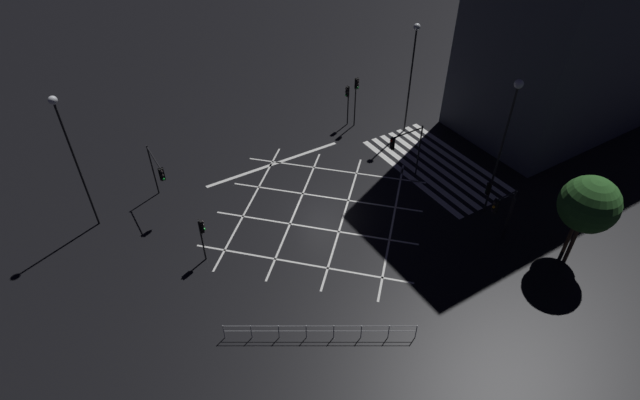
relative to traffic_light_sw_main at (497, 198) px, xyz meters
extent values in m
plane|color=black|center=(7.36, 9.03, -2.46)|extent=(200.00, 200.00, 0.00)
cube|color=silver|center=(7.36, 0.98, -2.45)|extent=(11.55, 0.50, 0.01)
cube|color=silver|center=(7.36, 0.08, -2.45)|extent=(11.55, 0.50, 0.01)
cube|color=silver|center=(7.36, -0.82, -2.45)|extent=(11.55, 0.50, 0.01)
cube|color=silver|center=(7.36, -1.72, -2.45)|extent=(11.55, 0.50, 0.01)
cube|color=silver|center=(7.36, -2.62, -2.45)|extent=(11.55, 0.50, 0.01)
cube|color=silver|center=(7.36, -3.52, -2.45)|extent=(11.55, 0.50, 0.01)
cube|color=silver|center=(7.36, -4.42, -2.45)|extent=(11.55, 0.50, 0.01)
cube|color=silver|center=(10.99, 5.40, -2.45)|extent=(10.08, 10.08, 0.01)
cube|color=silver|center=(3.73, 5.40, -2.45)|extent=(10.08, 10.08, 0.01)
cube|color=silver|center=(8.57, 7.82, -2.45)|extent=(10.08, 10.08, 0.01)
cube|color=silver|center=(6.15, 7.82, -2.45)|extent=(10.08, 10.08, 0.01)
cube|color=silver|center=(6.15, 10.24, -2.45)|extent=(10.08, 10.08, 0.01)
cube|color=silver|center=(8.57, 10.24, -2.45)|extent=(10.08, 10.08, 0.01)
cube|color=silver|center=(3.73, 12.66, -2.45)|extent=(10.08, 10.08, 0.01)
cube|color=silver|center=(10.99, 12.66, -2.45)|extent=(10.08, 10.08, 0.01)
cube|color=silver|center=(14.27, 9.03, -2.45)|extent=(0.30, 11.55, 0.01)
cube|color=beige|center=(12.39, -34.27, -0.46)|extent=(0.06, 1.40, 1.80)
cube|color=beige|center=(12.39, -30.58, -0.46)|extent=(0.06, 1.40, 1.80)
cube|color=beige|center=(12.39, -26.90, -0.46)|extent=(0.06, 1.40, 1.80)
cube|color=black|center=(12.39, -23.21, -0.46)|extent=(0.06, 1.40, 1.80)
cube|color=black|center=(12.39, -19.52, -0.46)|extent=(0.06, 1.40, 1.80)
cube|color=beige|center=(12.39, -15.84, -0.46)|extent=(0.06, 1.40, 1.80)
cube|color=black|center=(12.39, -12.15, -0.46)|extent=(0.06, 1.40, 1.80)
cube|color=beige|center=(12.39, -8.46, -0.46)|extent=(0.06, 1.40, 1.80)
cube|color=beige|center=(12.39, -30.58, 3.21)|extent=(0.06, 1.40, 1.80)
cube|color=black|center=(12.39, -26.90, 3.21)|extent=(0.06, 1.40, 1.80)
cube|color=black|center=(12.39, -23.21, 3.21)|extent=(0.06, 1.40, 1.80)
cube|color=beige|center=(12.39, -19.52, 3.21)|extent=(0.06, 1.40, 1.80)
cube|color=beige|center=(12.39, -15.84, 3.21)|extent=(0.06, 1.40, 1.80)
cube|color=black|center=(12.39, -12.15, 3.21)|extent=(0.06, 1.40, 1.80)
cube|color=black|center=(12.39, -8.46, 3.21)|extent=(0.06, 1.40, 1.80)
cube|color=beige|center=(12.39, -12.15, 6.88)|extent=(0.06, 1.40, 1.80)
cube|color=black|center=(12.39, -8.46, 6.88)|extent=(0.06, 1.40, 1.80)
cylinder|color=black|center=(-1.27, 0.00, -0.78)|extent=(0.11, 0.11, 3.36)
cylinder|color=black|center=(-0.22, 0.00, 0.75)|extent=(2.11, 0.09, 0.09)
cube|color=black|center=(0.83, 0.00, 0.30)|extent=(0.16, 0.28, 0.90)
sphere|color=black|center=(0.94, 0.00, 0.60)|extent=(0.18, 0.18, 0.18)
sphere|color=black|center=(0.94, 0.00, 0.30)|extent=(0.18, 0.18, 0.18)
sphere|color=green|center=(0.94, 0.00, 0.00)|extent=(0.18, 0.18, 0.18)
cube|color=black|center=(0.74, 0.00, 0.30)|extent=(0.02, 0.36, 0.98)
cylinder|color=black|center=(15.43, 18.05, -0.37)|extent=(0.11, 0.11, 4.17)
cylinder|color=black|center=(13.94, 18.05, 1.56)|extent=(2.98, 0.09, 0.09)
cube|color=black|center=(12.45, 18.05, 1.11)|extent=(0.16, 0.28, 0.90)
sphere|color=black|center=(12.34, 18.05, 1.41)|extent=(0.18, 0.18, 0.18)
sphere|color=black|center=(12.34, 18.05, 1.11)|extent=(0.18, 0.18, 0.18)
sphere|color=green|center=(12.34, 18.05, 0.81)|extent=(0.18, 0.18, 0.18)
cube|color=black|center=(12.54, 18.05, 1.11)|extent=(0.02, 0.36, 0.98)
cylinder|color=black|center=(7.20, 0.45, -0.26)|extent=(0.11, 0.11, 4.39)
cylinder|color=black|center=(7.20, 1.81, 1.79)|extent=(0.09, 2.71, 0.09)
cube|color=black|center=(7.20, 3.16, 1.34)|extent=(0.28, 0.16, 0.90)
sphere|color=red|center=(7.20, 3.27, 1.64)|extent=(0.18, 0.18, 0.18)
sphere|color=black|center=(7.20, 3.27, 1.34)|extent=(0.18, 0.18, 0.18)
sphere|color=black|center=(7.20, 3.27, 1.04)|extent=(0.18, 0.18, 0.18)
cube|color=black|center=(7.20, 3.07, 1.34)|extent=(0.36, 0.02, 0.98)
cylinder|color=black|center=(16.32, 0.64, -0.59)|extent=(0.11, 0.11, 3.72)
cube|color=black|center=(16.32, 0.78, 0.77)|extent=(0.28, 0.16, 0.90)
sphere|color=black|center=(16.32, 0.89, 1.07)|extent=(0.18, 0.18, 0.18)
sphere|color=black|center=(16.32, 0.89, 0.77)|extent=(0.18, 0.18, 0.18)
sphere|color=green|center=(16.32, 0.89, 0.47)|extent=(0.18, 0.18, 0.18)
cube|color=black|center=(16.32, 0.69, 0.77)|extent=(0.36, 0.02, 0.98)
cylinder|color=black|center=(-1.31, 0.26, -0.37)|extent=(0.11, 0.11, 4.18)
cylinder|color=black|center=(-1.31, 1.10, 1.58)|extent=(0.09, 1.68, 0.09)
cube|color=black|center=(-1.31, 1.94, 1.13)|extent=(0.28, 0.16, 0.90)
sphere|color=black|center=(-1.31, 2.05, 1.43)|extent=(0.18, 0.18, 0.18)
sphere|color=orange|center=(-1.31, 2.05, 1.13)|extent=(0.18, 0.18, 0.18)
sphere|color=black|center=(-1.31, 2.05, 0.83)|extent=(0.18, 0.18, 0.18)
cube|color=black|center=(-1.31, 1.85, 1.13)|extent=(0.36, 0.02, 0.98)
cylinder|color=black|center=(15.83, 0.25, -0.17)|extent=(0.11, 0.11, 4.58)
cube|color=black|center=(15.69, 0.25, 1.62)|extent=(0.16, 0.28, 0.90)
sphere|color=black|center=(15.58, 0.25, 1.92)|extent=(0.18, 0.18, 0.18)
sphere|color=black|center=(15.58, 0.25, 1.62)|extent=(0.18, 0.18, 0.18)
sphere|color=green|center=(15.58, 0.25, 1.32)|extent=(0.18, 0.18, 0.18)
cube|color=black|center=(15.78, 0.25, 1.62)|extent=(0.02, 0.36, 0.98)
cylinder|color=black|center=(7.24, 17.61, -0.83)|extent=(0.11, 0.11, 3.25)
cube|color=black|center=(7.24, 17.47, 0.29)|extent=(0.28, 0.16, 0.90)
sphere|color=black|center=(7.24, 17.36, 0.59)|extent=(0.18, 0.18, 0.18)
sphere|color=black|center=(7.24, 17.36, 0.29)|extent=(0.18, 0.18, 0.18)
sphere|color=green|center=(7.24, 17.36, -0.01)|extent=(0.18, 0.18, 0.18)
cube|color=black|center=(7.24, 17.56, 0.29)|extent=(0.36, 0.02, 0.98)
cylinder|color=black|center=(14.29, 22.60, 2.17)|extent=(0.14, 0.14, 9.26)
sphere|color=white|center=(14.29, 22.60, 6.96)|extent=(0.52, 0.52, 0.52)
cylinder|color=black|center=(12.82, -3.02, 2.03)|extent=(0.14, 0.14, 8.98)
sphere|color=white|center=(12.82, -3.02, 6.68)|extent=(0.52, 0.52, 0.52)
cylinder|color=black|center=(1.33, -0.89, 2.34)|extent=(0.14, 0.14, 9.60)
sphere|color=white|center=(1.33, -0.89, 7.31)|extent=(0.56, 0.56, 0.56)
cylinder|color=#473323|center=(-4.78, -1.67, -0.79)|extent=(0.24, 0.24, 3.33)
sphere|color=#285B23|center=(-4.78, -1.67, 2.15)|extent=(3.41, 3.41, 3.41)
cylinder|color=#473323|center=(-4.21, -2.28, -1.00)|extent=(0.23, 0.23, 2.91)
sphere|color=#285B23|center=(-4.21, -2.28, 1.45)|extent=(2.64, 2.64, 2.64)
cylinder|color=#9EA0A5|center=(1.14, 18.94, -1.93)|extent=(0.05, 0.05, 1.05)
cylinder|color=#9EA0A5|center=(0.36, 17.68, -1.93)|extent=(0.05, 0.05, 1.05)
cylinder|color=#9EA0A5|center=(-0.41, 16.42, -1.93)|extent=(0.05, 0.05, 1.05)
cylinder|color=#9EA0A5|center=(-1.19, 15.17, -1.93)|extent=(0.05, 0.05, 1.05)
cylinder|color=#9EA0A5|center=(-1.96, 13.91, -1.93)|extent=(0.05, 0.05, 1.05)
cylinder|color=#9EA0A5|center=(-2.74, 12.66, -1.93)|extent=(0.05, 0.05, 1.05)
cylinder|color=#9EA0A5|center=(-3.51, 11.40, -1.93)|extent=(0.05, 0.05, 1.05)
cylinder|color=#9EA0A5|center=(-4.29, 10.15, -1.93)|extent=(0.05, 0.05, 1.05)
cylinder|color=#9EA0A5|center=(-1.57, 14.54, -1.45)|extent=(5.45, 8.81, 0.04)
cylinder|color=#9EA0A5|center=(-1.57, 14.54, -1.88)|extent=(5.45, 8.81, 0.04)
camera|label=1|loc=(-15.37, 23.05, 20.49)|focal=28.00mm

